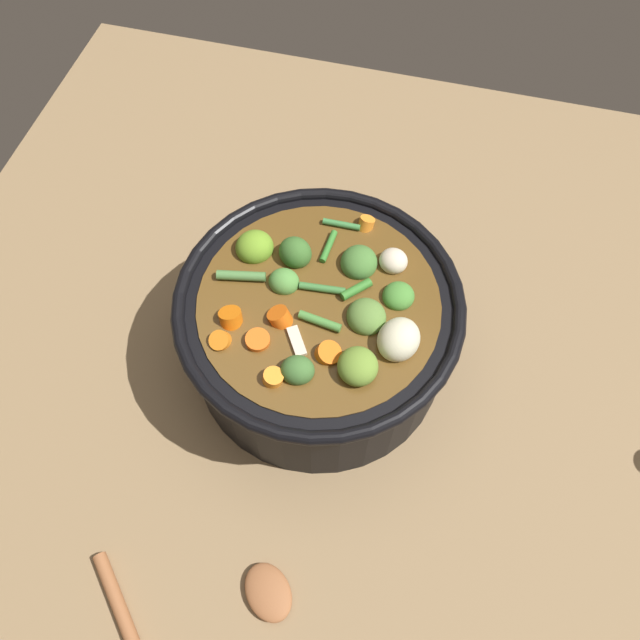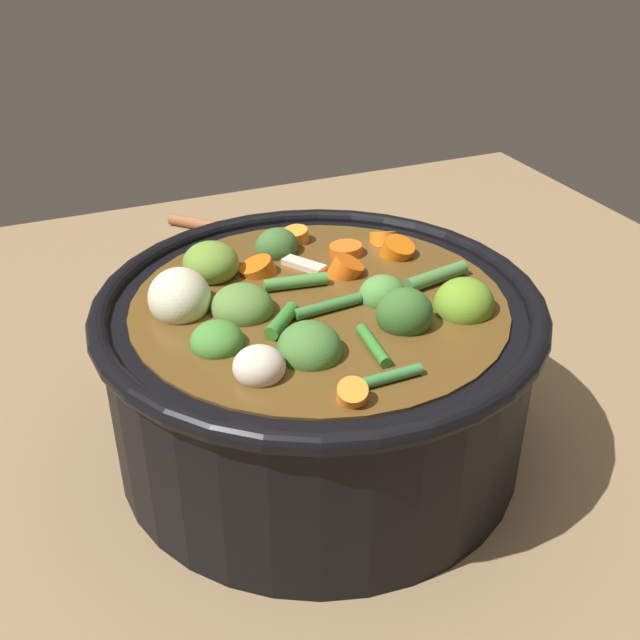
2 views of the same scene
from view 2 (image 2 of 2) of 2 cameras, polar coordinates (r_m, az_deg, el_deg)
name	(u,v)px [view 2 (image 2 of 2)]	position (r m, az deg, el deg)	size (l,w,h in m)	color
ground_plane	(319,442)	(0.63, -0.06, -9.08)	(1.10, 1.10, 0.00)	#8C704C
cooking_pot	(319,368)	(0.58, -0.10, -3.60)	(0.33, 0.33, 0.16)	black
wooden_spoon	(233,255)	(0.90, -6.46, 4.79)	(0.23, 0.23, 0.02)	#9C5F38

